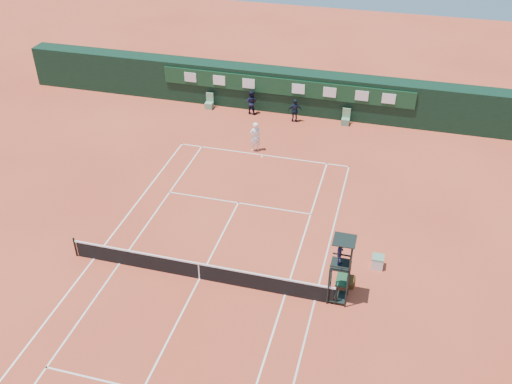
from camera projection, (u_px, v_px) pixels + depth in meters
ground at (200, 279)px, 26.74m from camera, size 90.00×90.00×0.00m
court_lines at (200, 279)px, 26.74m from camera, size 11.05×23.85×0.01m
tennis_net at (199, 271)px, 26.45m from camera, size 12.90×0.10×1.10m
back_wall at (287, 90)px, 40.89m from camera, size 40.00×1.65×3.00m
linesman_chair_left at (209, 104)px, 41.73m from camera, size 0.55×0.50×1.15m
linesman_chair_right at (346, 120)px, 39.59m from camera, size 0.55×0.50×1.15m
umpire_chair at (341, 257)px, 24.26m from camera, size 0.96×0.95×3.42m
player_bench at (345, 276)px, 26.02m from camera, size 0.56×1.20×1.10m
tennis_bag at (351, 282)px, 26.37m from camera, size 0.36×0.74×0.27m
cooler at (378, 262)px, 27.24m from camera, size 0.57×0.57×0.65m
tennis_ball at (264, 184)px, 33.36m from camera, size 0.07×0.07×0.07m
player at (255, 137)px, 36.19m from camera, size 0.87×0.83×2.01m
ball_kid_left at (251, 102)px, 40.69m from camera, size 0.92×0.75×1.75m
ball_kid_right at (295, 111)px, 39.68m from camera, size 1.05×0.69×1.66m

